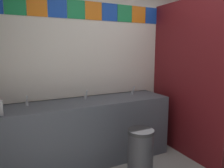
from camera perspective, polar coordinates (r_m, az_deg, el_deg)
name	(u,v)px	position (r m, az deg, el deg)	size (l,w,h in m)	color
wall_back	(123,56)	(3.42, 2.96, 7.45)	(3.84, 0.09, 2.89)	silver
vanity_counter	(89,131)	(3.02, -6.29, -12.34)	(2.29, 0.60, 0.87)	#4C515B
faucet_left	(27,102)	(2.82, -21.93, -4.44)	(0.04, 0.10, 0.14)	silver
faucet_center	(86,96)	(2.96, -7.05, -3.16)	(0.04, 0.10, 0.14)	silver
faucet_right	(133,91)	(3.29, 5.61, -1.89)	(0.04, 0.10, 0.14)	silver
stall_divider	(208,81)	(3.20, 24.34, 0.69)	(0.92, 1.39, 2.25)	maroon
toilet	(197,123)	(4.01, 21.93, -9.64)	(0.39, 0.49, 0.74)	white
trash_bin	(140,157)	(2.62, 7.61, -18.82)	(0.30, 0.30, 0.66)	#333338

